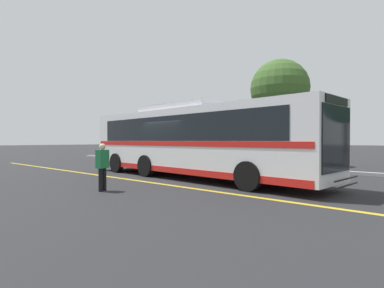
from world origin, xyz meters
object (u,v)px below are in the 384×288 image
(parked_car_1, at_px, (184,155))
(transit_bus, at_px, (192,139))
(parked_car_0, at_px, (125,152))
(tree_1, at_px, (280,89))
(pedestrian_0, at_px, (102,164))
(parked_car_2, at_px, (271,158))

(parked_car_1, bearing_deg, transit_bus, -130.46)
(parked_car_0, distance_m, parked_car_1, 6.61)
(tree_1, bearing_deg, transit_bus, -88.70)
(parked_car_1, distance_m, pedestrian_0, 9.98)
(parked_car_1, bearing_deg, parked_car_0, 92.48)
(tree_1, bearing_deg, parked_car_2, -70.05)
(parked_car_2, xyz_separation_m, tree_1, (-1.75, 4.81, 4.49))
(transit_bus, bearing_deg, parked_car_0, -107.68)
(parked_car_1, distance_m, parked_car_2, 5.98)
(transit_bus, bearing_deg, parked_car_2, 165.47)
(parked_car_2, bearing_deg, pedestrian_0, 171.23)
(parked_car_0, height_order, tree_1, tree_1)
(parked_car_0, relative_size, pedestrian_0, 3.10)
(transit_bus, height_order, parked_car_0, transit_bus)
(transit_bus, relative_size, tree_1, 1.77)
(parked_car_2, xyz_separation_m, pedestrian_0, (-1.42, -9.14, 0.15))
(transit_bus, distance_m, tree_1, 10.00)
(pedestrian_0, bearing_deg, tree_1, 165.23)
(transit_bus, distance_m, pedestrian_0, 4.67)
(parked_car_2, height_order, pedestrian_0, pedestrian_0)
(parked_car_0, bearing_deg, pedestrian_0, -126.69)
(transit_bus, relative_size, parked_car_0, 2.62)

